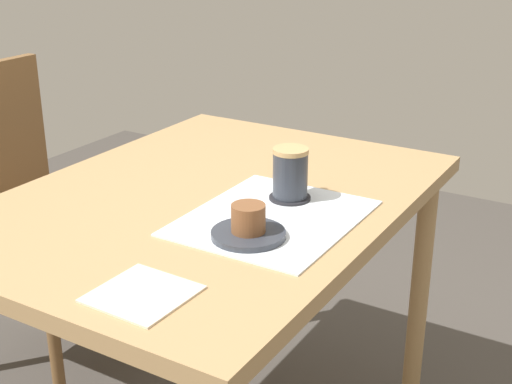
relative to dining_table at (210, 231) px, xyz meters
The scene contains 8 objects.
dining_table is the anchor object (origin of this frame).
wooden_chair 0.79m from the dining_table, 80.28° to the left, with size 0.42×0.42×0.93m.
placemat 0.21m from the dining_table, 103.15° to the right, with size 0.39×0.32×0.00m, color white.
pastry_plate 0.26m from the dining_table, 127.96° to the right, with size 0.14×0.14×0.01m, color #333842.
pastry 0.28m from the dining_table, 127.96° to the right, with size 0.07×0.07×0.05m, color brown.
coffee_coaster 0.20m from the dining_table, 70.20° to the right, with size 0.09×0.09×0.01m, color #232328.
coffee_mug 0.23m from the dining_table, 69.41° to the right, with size 0.11×0.08×0.11m.
paper_napkin 0.46m from the dining_table, 159.55° to the right, with size 0.15×0.15×0.00m, color silver.
Camera 1 is at (-1.19, -0.83, 1.33)m, focal length 50.00 mm.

